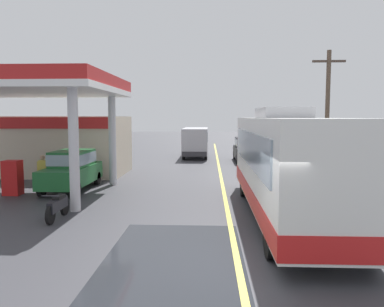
{
  "coord_description": "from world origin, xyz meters",
  "views": [
    {
      "loc": [
        -0.67,
        -8.43,
        3.35
      ],
      "look_at": [
        -1.5,
        10.0,
        1.6
      ],
      "focal_mm": 35.78,
      "sensor_mm": 36.0,
      "label": 1
    }
  ],
  "objects_px": {
    "car_at_pump": "(72,168)",
    "pedestrian_by_shop": "(65,168)",
    "minibus_opposing_lane": "(196,140)",
    "pedestrian_near_pump": "(43,171)",
    "car_trailing_behind_bus": "(246,148)",
    "coach_bus_main": "(287,166)",
    "motorcycle_parked_forecourt": "(58,206)"
  },
  "relations": [
    {
      "from": "motorcycle_parked_forecourt",
      "to": "car_trailing_behind_bus",
      "type": "distance_m",
      "value": 18.68
    },
    {
      "from": "car_at_pump",
      "to": "motorcycle_parked_forecourt",
      "type": "relative_size",
      "value": 2.33
    },
    {
      "from": "car_at_pump",
      "to": "pedestrian_by_shop",
      "type": "bearing_deg",
      "value": 133.77
    },
    {
      "from": "minibus_opposing_lane",
      "to": "pedestrian_by_shop",
      "type": "distance_m",
      "value": 15.47
    },
    {
      "from": "coach_bus_main",
      "to": "pedestrian_by_shop",
      "type": "xyz_separation_m",
      "value": [
        -9.44,
        4.93,
        -0.79
      ]
    },
    {
      "from": "minibus_opposing_lane",
      "to": "pedestrian_by_shop",
      "type": "height_order",
      "value": "minibus_opposing_lane"
    },
    {
      "from": "car_at_pump",
      "to": "pedestrian_near_pump",
      "type": "bearing_deg",
      "value": -159.49
    },
    {
      "from": "car_trailing_behind_bus",
      "to": "pedestrian_by_shop",
      "type": "bearing_deg",
      "value": -130.29
    },
    {
      "from": "car_at_pump",
      "to": "pedestrian_by_shop",
      "type": "distance_m",
      "value": 0.74
    },
    {
      "from": "minibus_opposing_lane",
      "to": "pedestrian_near_pump",
      "type": "distance_m",
      "value": 16.61
    },
    {
      "from": "coach_bus_main",
      "to": "minibus_opposing_lane",
      "type": "distance_m",
      "value": 19.66
    },
    {
      "from": "minibus_opposing_lane",
      "to": "car_trailing_behind_bus",
      "type": "distance_m",
      "value": 4.97
    },
    {
      "from": "car_at_pump",
      "to": "motorcycle_parked_forecourt",
      "type": "xyz_separation_m",
      "value": [
        1.37,
        -5.11,
        -0.57
      ]
    },
    {
      "from": "motorcycle_parked_forecourt",
      "to": "pedestrian_near_pump",
      "type": "distance_m",
      "value": 5.34
    },
    {
      "from": "car_at_pump",
      "to": "pedestrian_near_pump",
      "type": "xyz_separation_m",
      "value": [
        -1.16,
        -0.44,
        -0.08
      ]
    },
    {
      "from": "minibus_opposing_lane",
      "to": "car_trailing_behind_bus",
      "type": "bearing_deg",
      "value": -37.58
    },
    {
      "from": "motorcycle_parked_forecourt",
      "to": "pedestrian_by_shop",
      "type": "xyz_separation_m",
      "value": [
        -1.88,
        5.63,
        0.49
      ]
    },
    {
      "from": "coach_bus_main",
      "to": "motorcycle_parked_forecourt",
      "type": "distance_m",
      "value": 7.7
    },
    {
      "from": "pedestrian_near_pump",
      "to": "car_trailing_behind_bus",
      "type": "height_order",
      "value": "car_trailing_behind_bus"
    },
    {
      "from": "car_at_pump",
      "to": "coach_bus_main",
      "type": "bearing_deg",
      "value": -26.21
    },
    {
      "from": "minibus_opposing_lane",
      "to": "pedestrian_near_pump",
      "type": "bearing_deg",
      "value": -112.51
    },
    {
      "from": "coach_bus_main",
      "to": "pedestrian_near_pump",
      "type": "xyz_separation_m",
      "value": [
        -10.1,
        3.96,
        -0.79
      ]
    },
    {
      "from": "car_at_pump",
      "to": "motorcycle_parked_forecourt",
      "type": "distance_m",
      "value": 5.32
    },
    {
      "from": "car_at_pump",
      "to": "car_trailing_behind_bus",
      "type": "bearing_deg",
      "value": 52.5
    },
    {
      "from": "minibus_opposing_lane",
      "to": "pedestrian_near_pump",
      "type": "height_order",
      "value": "minibus_opposing_lane"
    },
    {
      "from": "pedestrian_near_pump",
      "to": "car_at_pump",
      "type": "bearing_deg",
      "value": 20.51
    },
    {
      "from": "car_at_pump",
      "to": "motorcycle_parked_forecourt",
      "type": "height_order",
      "value": "car_at_pump"
    },
    {
      "from": "coach_bus_main",
      "to": "pedestrian_by_shop",
      "type": "relative_size",
      "value": 6.65
    },
    {
      "from": "pedestrian_near_pump",
      "to": "pedestrian_by_shop",
      "type": "relative_size",
      "value": 1.0
    },
    {
      "from": "pedestrian_near_pump",
      "to": "pedestrian_by_shop",
      "type": "height_order",
      "value": "same"
    },
    {
      "from": "minibus_opposing_lane",
      "to": "motorcycle_parked_forecourt",
      "type": "height_order",
      "value": "minibus_opposing_lane"
    },
    {
      "from": "pedestrian_by_shop",
      "to": "car_trailing_behind_bus",
      "type": "xyz_separation_m",
      "value": [
        9.63,
        11.35,
        0.08
      ]
    }
  ]
}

